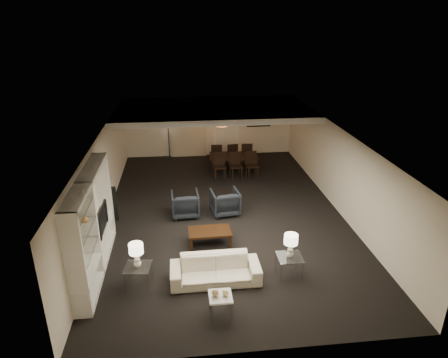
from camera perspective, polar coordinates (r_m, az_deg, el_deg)
floor at (r=12.27m, az=0.00°, el=-4.75°), size 11.00×11.00×0.00m
ceiling at (r=11.35m, az=0.00°, el=6.55°), size 7.00×11.00×0.02m
wall_back at (r=16.97m, az=-2.10°, el=7.52°), size 7.00×0.02×2.50m
wall_front at (r=7.01m, az=5.27°, el=-16.11°), size 7.00×0.02×2.50m
wall_left at (r=11.91m, az=-16.98°, el=-0.05°), size 0.02×11.00×2.50m
wall_right at (r=12.61m, az=16.01°, el=1.31°), size 0.02×11.00×2.50m
ceiling_soffit at (r=14.76m, az=-1.55°, el=9.86°), size 7.00×4.00×0.20m
curtains at (r=16.86m, az=-5.16°, el=7.18°), size 1.50×0.12×2.40m
door at (r=17.05m, az=0.27°, el=6.92°), size 0.90×0.05×2.10m
painting at (r=17.13m, az=4.99°, el=8.64°), size 0.95×0.04×0.65m
media_unit at (r=9.59m, az=-18.32°, el=-6.32°), size 0.38×3.40×2.35m
pendant_light at (r=14.90m, az=-0.37°, el=8.09°), size 0.52×0.52×0.24m
sofa at (r=9.19m, az=-1.25°, el=-12.86°), size 2.02×0.80×0.59m
coffee_table at (r=10.59m, az=-2.05°, el=-8.31°), size 1.12×0.67×0.40m
armchair_left at (r=11.98m, az=-5.58°, el=-3.58°), size 0.84×0.86×0.75m
armchair_right at (r=12.04m, az=0.14°, el=-3.32°), size 0.90×0.92×0.75m
side_table_left at (r=9.25m, az=-12.09°, el=-13.46°), size 0.61×0.61×0.52m
side_table_right at (r=9.49m, az=9.27°, el=-12.21°), size 0.56×0.56×0.52m
table_lamp_left at (r=8.95m, az=-12.37°, el=-10.62°), size 0.32×0.32×0.57m
table_lamp_right at (r=9.19m, az=9.48°, el=-9.42°), size 0.32×0.32×0.57m
marble_table at (r=8.36m, az=-0.52°, el=-17.55°), size 0.46×0.46×0.46m
gold_gourd_a at (r=8.17m, az=-1.25°, el=-15.96°), size 0.15×0.15×0.15m
gold_gourd_b at (r=8.19m, az=0.20°, el=-15.92°), size 0.13×0.13×0.13m
television at (r=10.10m, az=-17.52°, el=-5.54°), size 1.04×0.14×0.60m
vase_blue at (r=8.49m, az=-19.97°, el=-10.79°), size 0.17×0.17×0.18m
vase_amber at (r=8.89m, az=-19.35°, el=-5.38°), size 0.17×0.17×0.17m
floor_speaker at (r=12.00m, az=-15.31°, el=-3.46°), size 0.15×0.15×1.06m
dining_table at (r=15.30m, az=1.38°, el=2.21°), size 1.89×1.13×0.64m
chair_nl at (r=14.58m, az=-0.60°, el=1.81°), size 0.45×0.45×0.95m
chair_nm at (r=14.65m, az=1.73°, el=1.90°), size 0.48×0.48×0.95m
chair_nr at (r=14.74m, az=4.04°, el=1.99°), size 0.49×0.49×0.95m
chair_fl at (r=15.79m, az=-1.09°, el=3.46°), size 0.46×0.46×0.95m
chair_fm at (r=15.86m, az=1.07°, el=3.54°), size 0.49×0.49×0.95m
chair_fr at (r=15.94m, az=3.22°, el=3.61°), size 0.47×0.47×0.95m
floor_lamp at (r=16.76m, az=-7.91°, el=5.55°), size 0.25×0.25×1.61m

